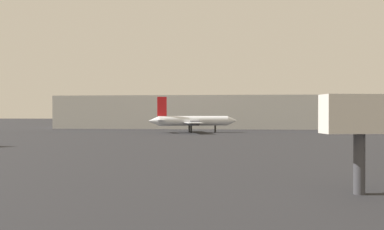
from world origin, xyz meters
The scene contains 2 objects.
airplane_distant centered at (-8.96, 93.00, 2.90)m, with size 21.90×17.22×8.73m.
terminal_building centered at (-8.02, 125.22, 5.01)m, with size 91.27×24.26×10.02m, color #B7B7B2.
Camera 1 is at (1.62, -10.14, 5.07)m, focal length 39.73 mm.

